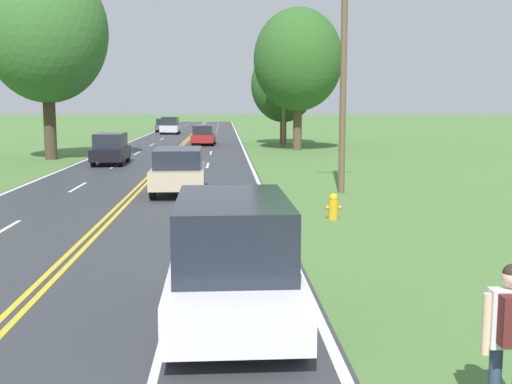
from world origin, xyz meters
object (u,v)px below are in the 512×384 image
at_px(fire_hydrant, 333,206).
at_px(car_black_van_mid_far, 111,148).
at_px(car_red_van_receding, 204,134).
at_px(car_silver_van_distant, 170,125).
at_px(car_dark_grey_hatchback_horizon, 164,125).
at_px(tree_right_cluster, 46,32).
at_px(tree_behind_sign, 283,85).
at_px(hitchhiker_person, 511,328).
at_px(tree_left_verge, 298,60).
at_px(car_champagne_suv_mid_near, 179,169).
at_px(car_white_van_approaching, 233,258).

relative_size(fire_hydrant, car_black_van_mid_far, 0.18).
relative_size(car_black_van_mid_far, car_red_van_receding, 0.92).
relative_size(car_silver_van_distant, car_dark_grey_hatchback_horizon, 1.18).
distance_m(tree_right_cluster, car_silver_van_distant, 33.39).
height_order(tree_behind_sign, car_silver_van_distant, tree_behind_sign).
height_order(hitchhiker_person, fire_hydrant, hitchhiker_person).
xyz_separation_m(tree_left_verge, tree_behind_sign, (-0.38, 7.08, -1.57)).
relative_size(tree_behind_sign, car_red_van_receding, 1.71).
xyz_separation_m(fire_hydrant, tree_behind_sign, (1.80, 35.33, 4.51)).
xyz_separation_m(fire_hydrant, tree_right_cluster, (-13.66, 21.08, 7.16)).
height_order(tree_left_verge, car_champagne_suv_mid_near, tree_left_verge).
bearing_deg(car_champagne_suv_mid_near, car_silver_van_distant, -176.17).
height_order(hitchhiker_person, car_dark_grey_hatchback_horizon, hitchhiker_person).
height_order(hitchhiker_person, tree_left_verge, tree_left_verge).
distance_m(tree_right_cluster, car_red_van_receding, 17.47).
bearing_deg(car_champagne_suv_mid_near, tree_behind_sign, 166.09).
xyz_separation_m(tree_behind_sign, tree_right_cluster, (-15.46, -14.25, 2.65)).
relative_size(hitchhiker_person, car_red_van_receding, 0.37).
relative_size(tree_right_cluster, car_dark_grey_hatchback_horizon, 3.31).
height_order(tree_right_cluster, car_champagne_suv_mid_near, tree_right_cluster).
relative_size(tree_behind_sign, car_white_van_approaching, 1.77).
relative_size(tree_right_cluster, car_silver_van_distant, 2.81).
relative_size(car_champagne_suv_mid_near, car_silver_van_distant, 1.04).
bearing_deg(car_champagne_suv_mid_near, tree_right_cluster, -151.53).
bearing_deg(tree_left_verge, car_champagne_suv_mid_near, -107.38).
relative_size(fire_hydrant, car_dark_grey_hatchback_horizon, 0.22).
distance_m(tree_behind_sign, tree_right_cluster, 21.20).
height_order(tree_left_verge, car_silver_van_distant, tree_left_verge).
bearing_deg(tree_right_cluster, hitchhiker_person, -67.92).
relative_size(hitchhiker_person, tree_behind_sign, 0.21).
relative_size(car_black_van_mid_far, car_silver_van_distant, 1.03).
distance_m(tree_left_verge, car_black_van_mid_far, 16.67).
bearing_deg(car_black_van_mid_far, fire_hydrant, -152.90).
xyz_separation_m(tree_behind_sign, car_red_van_receding, (-6.63, -0.75, -4.06)).
relative_size(fire_hydrant, car_silver_van_distant, 0.19).
height_order(car_red_van_receding, car_dark_grey_hatchback_horizon, car_red_van_receding).
distance_m(tree_left_verge, car_red_van_receding, 10.99).
xyz_separation_m(hitchhiker_person, fire_hydrant, (0.21, 12.08, -0.66)).
relative_size(tree_right_cluster, car_champagne_suv_mid_near, 2.69).
bearing_deg(fire_hydrant, car_white_van_approaching, -109.44).
relative_size(fire_hydrant, car_white_van_approaching, 0.17).
relative_size(tree_behind_sign, tree_right_cluster, 0.68).
height_order(fire_hydrant, tree_left_verge, tree_left_verge).
bearing_deg(car_red_van_receding, car_white_van_approaching, 4.43).
bearing_deg(car_dark_grey_hatchback_horizon, fire_hydrant, -169.15).
bearing_deg(car_black_van_mid_far, tree_right_cluster, 50.14).
xyz_separation_m(car_white_van_approaching, car_black_van_mid_far, (-6.42, 26.38, -0.09)).
height_order(fire_hydrant, car_silver_van_distant, car_silver_van_distant).
distance_m(tree_behind_sign, car_black_van_mid_far, 21.30).
height_order(tree_right_cluster, car_dark_grey_hatchback_horizon, tree_right_cluster).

